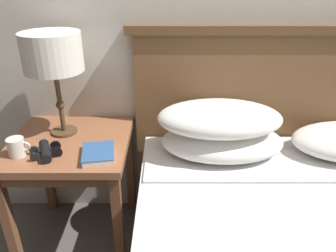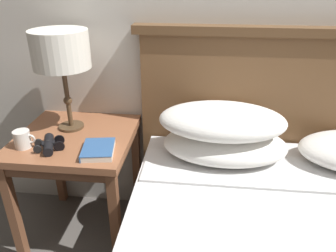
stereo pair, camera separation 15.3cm
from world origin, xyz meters
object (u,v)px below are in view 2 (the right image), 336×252
object	(u,v)px
table_lamp	(60,52)
coffee_mug	(22,139)
nightstand	(76,149)
binoculars_pair	(48,144)
book_on_nightstand	(97,150)

from	to	relation	value
table_lamp	coffee_mug	xyz separation A→B (m)	(-0.14, -0.23, -0.36)
nightstand	binoculars_pair	world-z (taller)	binoculars_pair
table_lamp	coffee_mug	size ratio (longest dim) A/B	4.92
nightstand	table_lamp	bearing A→B (deg)	120.91
table_lamp	book_on_nightstand	bearing A→B (deg)	-47.48
book_on_nightstand	binoculars_pair	size ratio (longest dim) A/B	1.22
coffee_mug	nightstand	bearing A→B (deg)	37.80
table_lamp	binoculars_pair	bearing A→B (deg)	-94.55
book_on_nightstand	coffee_mug	bearing A→B (deg)	178.26
binoculars_pair	coffee_mug	world-z (taller)	coffee_mug
table_lamp	book_on_nightstand	size ratio (longest dim) A/B	2.54
nightstand	table_lamp	xyz separation A→B (m)	(-0.05, 0.08, 0.49)
table_lamp	coffee_mug	bearing A→B (deg)	-122.18
binoculars_pair	book_on_nightstand	bearing A→B (deg)	-2.70
table_lamp	binoculars_pair	size ratio (longest dim) A/B	3.09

